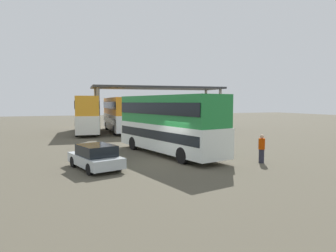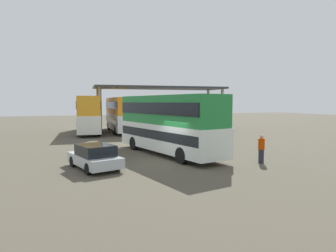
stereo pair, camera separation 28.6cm
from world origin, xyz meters
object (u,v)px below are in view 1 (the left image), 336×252
(double_decker_main, at_px, (168,122))
(pedestrian_waiting, at_px, (262,149))
(parked_hatchback, at_px, (96,157))
(double_decker_near_canopy, at_px, (86,113))
(double_decker_mid_row, at_px, (119,113))

(double_decker_main, bearing_deg, pedestrian_waiting, -151.26)
(parked_hatchback, height_order, pedestrian_waiting, pedestrian_waiting)
(double_decker_main, distance_m, parked_hatchback, 6.30)
(double_decker_main, height_order, double_decker_near_canopy, double_decker_near_canopy)
(double_decker_main, height_order, double_decker_mid_row, double_decker_mid_row)
(double_decker_mid_row, height_order, pedestrian_waiting, double_decker_mid_row)
(double_decker_main, xyz_separation_m, parked_hatchback, (-5.38, -2.86, -1.59))
(parked_hatchback, relative_size, pedestrian_waiting, 2.42)
(parked_hatchback, height_order, double_decker_mid_row, double_decker_mid_row)
(parked_hatchback, distance_m, pedestrian_waiting, 9.75)
(double_decker_near_canopy, bearing_deg, double_decker_mid_row, -85.18)
(double_decker_main, bearing_deg, parked_hatchback, 106.00)
(double_decker_near_canopy, relative_size, double_decker_mid_row, 1.02)
(double_decker_main, bearing_deg, double_decker_near_canopy, -0.07)
(double_decker_main, relative_size, double_decker_mid_row, 0.94)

